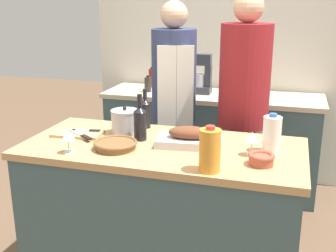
{
  "coord_description": "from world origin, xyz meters",
  "views": [
    {
      "loc": [
        0.67,
        -2.14,
        1.69
      ],
      "look_at": [
        0.0,
        0.11,
        0.98
      ],
      "focal_mm": 45.0,
      "sensor_mm": 36.0,
      "label": 1
    }
  ],
  "objects_px": {
    "knife_chef": "(81,134)",
    "person_cook_guest": "(243,108)",
    "knife_paring": "(87,130)",
    "milk_jug": "(272,134)",
    "condiment_bottle_short": "(255,85)",
    "stock_pot": "(125,122)",
    "person_cook_aproned": "(174,104)",
    "roasting_pan": "(189,138)",
    "wicker_basket": "(115,144)",
    "mixing_bowl": "(261,159)",
    "condiment_bottle_extra": "(152,78)",
    "wine_glass_right": "(252,138)",
    "wine_bottle_green": "(140,122)",
    "wine_glass_left": "(68,136)",
    "stand_mixer": "(201,77)",
    "juice_jug": "(210,150)",
    "condiment_bottle_tall": "(148,84)",
    "wine_bottle_dark": "(145,112)",
    "cutting_board": "(78,134)"
  },
  "relations": [
    {
      "from": "knife_chef",
      "to": "person_cook_guest",
      "type": "xyz_separation_m",
      "value": [
        0.86,
        0.75,
        0.04
      ]
    },
    {
      "from": "knife_paring",
      "to": "milk_jug",
      "type": "bearing_deg",
      "value": -0.22
    },
    {
      "from": "milk_jug",
      "to": "condiment_bottle_short",
      "type": "bearing_deg",
      "value": 98.64
    },
    {
      "from": "knife_chef",
      "to": "condiment_bottle_short",
      "type": "bearing_deg",
      "value": 59.94
    },
    {
      "from": "stock_pot",
      "to": "person_cook_aproned",
      "type": "xyz_separation_m",
      "value": [
        0.12,
        0.68,
        -0.04
      ]
    },
    {
      "from": "knife_paring",
      "to": "person_cook_aproned",
      "type": "bearing_deg",
      "value": 66.01
    },
    {
      "from": "roasting_pan",
      "to": "wicker_basket",
      "type": "xyz_separation_m",
      "value": [
        -0.38,
        -0.17,
        -0.02
      ]
    },
    {
      "from": "roasting_pan",
      "to": "mixing_bowl",
      "type": "xyz_separation_m",
      "value": [
        0.41,
        -0.18,
        -0.01
      ]
    },
    {
      "from": "wicker_basket",
      "to": "condiment_bottle_extra",
      "type": "distance_m",
      "value": 1.79
    },
    {
      "from": "wine_glass_right",
      "to": "knife_chef",
      "type": "height_order",
      "value": "wine_glass_right"
    },
    {
      "from": "wine_glass_right",
      "to": "knife_paring",
      "type": "bearing_deg",
      "value": 174.96
    },
    {
      "from": "roasting_pan",
      "to": "knife_paring",
      "type": "bearing_deg",
      "value": 177.23
    },
    {
      "from": "milk_jug",
      "to": "wine_bottle_green",
      "type": "height_order",
      "value": "wine_bottle_green"
    },
    {
      "from": "roasting_pan",
      "to": "wine_glass_left",
      "type": "distance_m",
      "value": 0.66
    },
    {
      "from": "stand_mixer",
      "to": "person_cook_guest",
      "type": "xyz_separation_m",
      "value": [
        0.46,
        -0.75,
        -0.06
      ]
    },
    {
      "from": "wine_bottle_green",
      "to": "condiment_bottle_short",
      "type": "relative_size",
      "value": 1.26
    },
    {
      "from": "wicker_basket",
      "to": "mixing_bowl",
      "type": "bearing_deg",
      "value": -0.98
    },
    {
      "from": "juice_jug",
      "to": "wine_glass_left",
      "type": "xyz_separation_m",
      "value": [
        -0.77,
        0.03,
        -0.01
      ]
    },
    {
      "from": "condiment_bottle_tall",
      "to": "condiment_bottle_extra",
      "type": "xyz_separation_m",
      "value": [
        -0.03,
        0.21,
        0.02
      ]
    },
    {
      "from": "roasting_pan",
      "to": "condiment_bottle_short",
      "type": "distance_m",
      "value": 1.48
    },
    {
      "from": "mixing_bowl",
      "to": "wine_glass_right",
      "type": "bearing_deg",
      "value": 115.73
    },
    {
      "from": "milk_jug",
      "to": "person_cook_guest",
      "type": "height_order",
      "value": "person_cook_guest"
    },
    {
      "from": "wine_glass_right",
      "to": "person_cook_aproned",
      "type": "distance_m",
      "value": 1.07
    },
    {
      "from": "stand_mixer",
      "to": "condiment_bottle_tall",
      "type": "relative_size",
      "value": 2.35
    },
    {
      "from": "wicker_basket",
      "to": "milk_jug",
      "type": "bearing_deg",
      "value": 13.38
    },
    {
      "from": "roasting_pan",
      "to": "wine_glass_right",
      "type": "xyz_separation_m",
      "value": [
        0.35,
        -0.06,
        0.05
      ]
    },
    {
      "from": "wicker_basket",
      "to": "milk_jug",
      "type": "height_order",
      "value": "milk_jug"
    },
    {
      "from": "milk_jug",
      "to": "juice_jug",
      "type": "bearing_deg",
      "value": -126.44
    },
    {
      "from": "milk_jug",
      "to": "wine_glass_right",
      "type": "height_order",
      "value": "milk_jug"
    },
    {
      "from": "wine_glass_right",
      "to": "condiment_bottle_short",
      "type": "height_order",
      "value": "condiment_bottle_short"
    },
    {
      "from": "roasting_pan",
      "to": "condiment_bottle_short",
      "type": "relative_size",
      "value": 1.77
    },
    {
      "from": "knife_paring",
      "to": "person_cook_aproned",
      "type": "xyz_separation_m",
      "value": [
        0.34,
        0.76,
        0.01
      ]
    },
    {
      "from": "milk_jug",
      "to": "condiment_bottle_short",
      "type": "height_order",
      "value": "milk_jug"
    },
    {
      "from": "condiment_bottle_short",
      "to": "wine_glass_right",
      "type": "bearing_deg",
      "value": -85.37
    },
    {
      "from": "person_cook_guest",
      "to": "wine_bottle_dark",
      "type": "bearing_deg",
      "value": -127.53
    },
    {
      "from": "cutting_board",
      "to": "person_cook_guest",
      "type": "distance_m",
      "value": 1.15
    },
    {
      "from": "wicker_basket",
      "to": "condiment_bottle_extra",
      "type": "bearing_deg",
      "value": 102.33
    },
    {
      "from": "cutting_board",
      "to": "person_cook_aproned",
      "type": "xyz_separation_m",
      "value": [
        0.38,
        0.8,
        0.03
      ]
    },
    {
      "from": "mixing_bowl",
      "to": "person_cook_guest",
      "type": "bearing_deg",
      "value": 102.53
    },
    {
      "from": "wicker_basket",
      "to": "wine_bottle_dark",
      "type": "distance_m",
      "value": 0.43
    },
    {
      "from": "mixing_bowl",
      "to": "condiment_bottle_extra",
      "type": "relative_size",
      "value": 0.69
    },
    {
      "from": "roasting_pan",
      "to": "juice_jug",
      "type": "distance_m",
      "value": 0.38
    },
    {
      "from": "stand_mixer",
      "to": "condiment_bottle_extra",
      "type": "bearing_deg",
      "value": 165.56
    },
    {
      "from": "condiment_bottle_extra",
      "to": "person_cook_aproned",
      "type": "bearing_deg",
      "value": -60.69
    },
    {
      "from": "stock_pot",
      "to": "knife_chef",
      "type": "distance_m",
      "value": 0.27
    },
    {
      "from": "cutting_board",
      "to": "person_cook_guest",
      "type": "height_order",
      "value": "person_cook_guest"
    },
    {
      "from": "cutting_board",
      "to": "milk_jug",
      "type": "height_order",
      "value": "milk_jug"
    },
    {
      "from": "cutting_board",
      "to": "condiment_bottle_extra",
      "type": "xyz_separation_m",
      "value": [
        -0.07,
        1.59,
        0.06
      ]
    },
    {
      "from": "wine_bottle_green",
      "to": "cutting_board",
      "type": "bearing_deg",
      "value": -176.01
    },
    {
      "from": "wine_bottle_green",
      "to": "wine_glass_left",
      "type": "distance_m",
      "value": 0.43
    }
  ]
}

